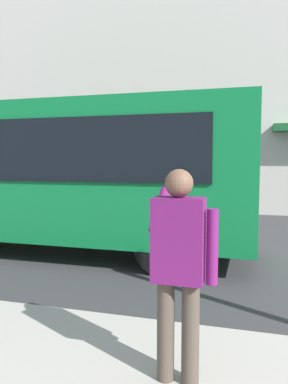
{
  "coord_description": "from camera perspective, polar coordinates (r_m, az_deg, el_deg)",
  "views": [
    {
      "loc": [
        -0.74,
        7.43,
        1.91
      ],
      "look_at": [
        1.29,
        0.5,
        1.31
      ],
      "focal_mm": 35.27,
      "sensor_mm": 36.0,
      "label": 1
    }
  ],
  "objects": [
    {
      "name": "ground_plane",
      "position": [
        7.71,
        10.47,
        -9.67
      ],
      "size": [
        60.0,
        60.0,
        0.0
      ],
      "primitive_type": "plane",
      "color": "#38383A"
    },
    {
      "name": "pedestrian_photographer",
      "position": [
        3.01,
        5.33,
        -10.14
      ],
      "size": [
        0.53,
        0.52,
        1.7
      ],
      "color": "#4C4238",
      "rests_on": "sidewalk_curb"
    },
    {
      "name": "building_facade_far",
      "position": [
        14.82,
        13.79,
        20.62
      ],
      "size": [
        28.0,
        1.55,
        12.0
      ],
      "color": "beige",
      "rests_on": "ground_plane"
    },
    {
      "name": "red_bus",
      "position": [
        8.39,
        -15.68,
        3.04
      ],
      "size": [
        9.05,
        2.54,
        3.08
      ],
      "color": "#0F7238",
      "rests_on": "ground_plane"
    }
  ]
}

